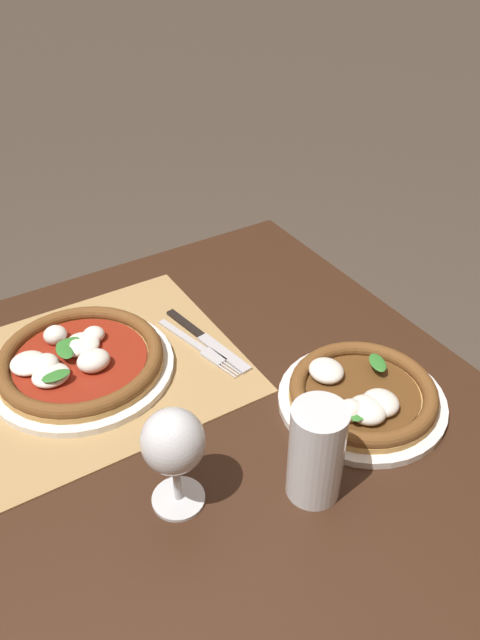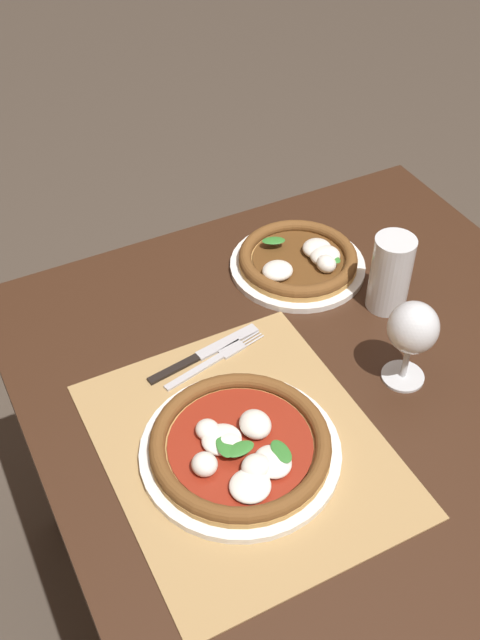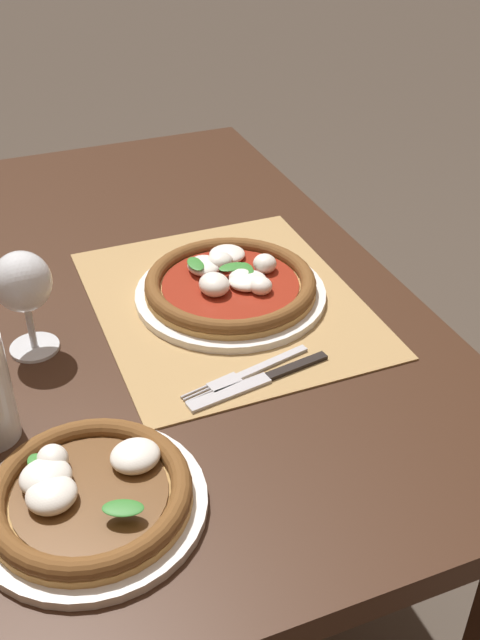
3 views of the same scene
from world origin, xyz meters
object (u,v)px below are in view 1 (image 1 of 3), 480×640
Objects in this scene: pint_glass at (316,454)px; pizza_near at (79,361)px; fork at (199,347)px; pizza_far at (362,395)px; knife at (206,340)px; wine_glass at (173,445)px.

pizza_near is at bearing -64.98° from pint_glass.
pizza_near is at bearing -15.02° from fork.
fork is (0.15, -0.25, -0.01)m from pizza_far.
pizza_near is at bearing -10.88° from knife.
wine_glass reaches higher than pizza_near.
wine_glass reaches higher than pint_glass.
knife is (-0.02, -0.01, 0.00)m from fork.
pizza_near is 0.22m from knife.
wine_glass is at bearing 54.41° from knife.
wine_glass is at bearing 1.78° from pizza_far.
knife is at bearing -152.18° from fork.
fork is at bearing -91.92° from pint_glass.
pizza_far is (-0.34, 0.30, -0.00)m from pizza_near.
wine_glass is (-0.02, 0.31, 0.08)m from pizza_near.
fork is (-0.17, -0.26, -0.10)m from wine_glass.
pint_glass is at bearing 88.08° from fork.
pizza_near is 0.43m from pint_glass.
pint_glass is 0.67× the size of knife.
pint_glass is at bearing 115.02° from pizza_near.
wine_glass is 0.18m from pint_glass.
fork is 0.02m from knife.
fork is at bearing -123.69° from wine_glass.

